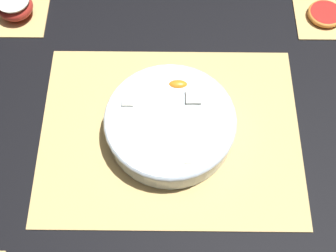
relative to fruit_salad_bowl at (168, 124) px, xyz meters
The scene contains 7 objects.
ground_plane 0.04m from the fruit_salad_bowl, 12.25° to the right, with size 6.00×6.00×0.00m, color black.
bamboo_mat_center 0.03m from the fruit_salad_bowl, 12.25° to the right, with size 0.49×0.38×0.01m.
coaster_mat_near_left 0.44m from the fruit_salad_bowl, 139.15° to the right, with size 0.13×0.13×0.01m.
coaster_mat_near_right 0.44m from the fruit_salad_bowl, 40.75° to the right, with size 0.13×0.13×0.01m.
fruit_salad_bowl is the anchor object (origin of this frame).
apple_half 0.44m from the fruit_salad_bowl, 40.75° to the right, with size 0.07×0.07×0.04m.
grapefruit_slice 0.44m from the fruit_salad_bowl, 139.15° to the right, with size 0.08×0.08×0.01m.
Camera 1 is at (-0.00, 0.41, 0.78)m, focal length 50.00 mm.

